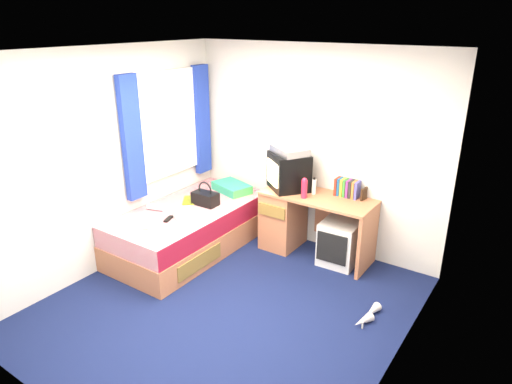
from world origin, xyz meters
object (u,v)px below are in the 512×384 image
Objects in this scene: towel at (186,215)px; water_bottle at (156,207)px; desk at (297,217)px; remote_control at (168,219)px; picture_frame at (364,194)px; vcr at (290,150)px; pink_water_bottle at (304,189)px; magazine at (192,200)px; handbag at (205,198)px; colour_swatch_fan at (145,225)px; bed at (190,228)px; aerosol_can at (314,187)px; white_heels at (367,316)px; crt_tv at (289,171)px; storage_cube at (340,243)px; pillow at (232,188)px.

water_bottle is (-0.46, -0.02, -0.01)m from towel.
desk is 1.52m from remote_control.
vcr is at bearing -162.35° from picture_frame.
pink_water_bottle is 0.75× the size of magazine.
handbag reaches higher than colour_swatch_fan.
desk is at bearing -160.33° from picture_frame.
colour_swatch_fan is (-0.05, -0.64, 0.28)m from bed.
aerosol_can is 1.60m from white_heels.
vcr is at bearing 32.25° from remote_control.
desk is 2.21× the size of crt_tv.
crt_tv is at bearing 38.64° from bed.
aerosol_can is 1.52m from magazine.
magazine is (-0.22, -0.00, -0.08)m from handbag.
vcr is 1.58m from remote_control.
storage_cube is at bearing 129.40° from white_heels.
desk is at bearing 25.29° from magazine.
crt_tv reaches higher than pillow.
pink_water_bottle is 1.74m from water_bottle.
crt_tv reaches higher than handbag.
vcr is 1.61× the size of towel.
vcr is at bearing 1.52° from pillow.
vcr reaches higher than towel.
magazine is at bearing 179.35° from handbag.
pillow is 1.06m from water_bottle.
vcr reaches higher than pink_water_bottle.
aerosol_can is 0.57× the size of handbag.
towel is at bearing -137.31° from picture_frame.
aerosol_can reaches higher than storage_cube.
colour_swatch_fan is (-1.10, -1.38, 0.14)m from desk.
storage_cube is at bearing 34.72° from crt_tv.
water_bottle reaches higher than bed.
magazine is (-0.31, 0.44, -0.04)m from towel.
pillow is 1.17× the size of white_heels.
bed is 10.00× the size of water_bottle.
crt_tv is 1.74m from colour_swatch_fan.
desk is 2.55× the size of storage_cube.
picture_frame reaches higher than desk.
colour_swatch_fan is 0.52× the size of white_heels.
water_bottle is at bearing -134.87° from bed.
white_heels is (2.28, 0.26, -0.51)m from remote_control.
desk is (1.05, 0.74, 0.14)m from bed.
towel reaches higher than water_bottle.
desk is at bearing 138.02° from pink_water_bottle.
storage_cube is at bearing 16.30° from magazine.
vcr is 1.02× the size of white_heels.
bed is 2.34m from white_heels.
magazine is at bearing 86.23° from remote_control.
vcr is 1.36m from magazine.
handbag is (-0.83, -0.56, -0.60)m from vcr.
crt_tv is at bearing 148.17° from white_heels.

